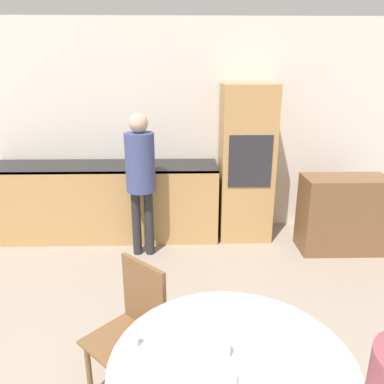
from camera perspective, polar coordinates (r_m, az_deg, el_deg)
The scene contains 9 objects.
wall_back at distance 4.78m, azimuth -1.34°, elevation 9.60°, with size 6.33×0.05×2.60m.
kitchen_counter at distance 4.74m, azimuth -12.88°, elevation -1.22°, with size 2.72×0.60×0.92m.
oven_unit at distance 4.58m, azimuth 8.18°, elevation 4.34°, with size 0.61×0.59×1.86m.
sideboard at distance 4.61m, azimuth 21.96°, elevation -3.15°, with size 0.95×0.45×0.88m.
chair_far_left at distance 2.52m, azimuth -8.89°, elevation -19.24°, with size 0.57×0.57×0.90m.
person_standing at distance 4.04m, azimuth -7.87°, elevation 3.30°, with size 0.31×0.31×1.59m.
cup at distance 1.85m, azimuth 4.55°, elevation -22.74°, with size 0.08×0.08×0.08m.
bowl_centre at distance 1.76m, azimuth 3.63°, elevation -26.38°, with size 0.18×0.18×0.04m.
salt_shaker at distance 1.91m, azimuth -8.82°, elevation -21.31°, with size 0.03×0.03×0.09m.
Camera 1 is at (0.00, -0.06, 2.03)m, focal length 35.00 mm.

